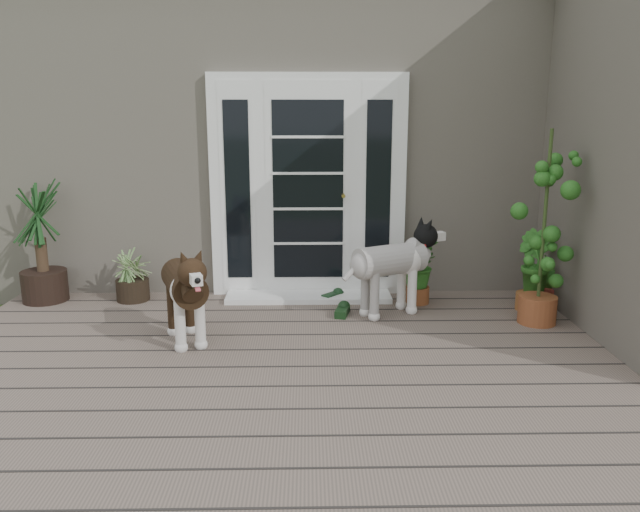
{
  "coord_description": "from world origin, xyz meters",
  "views": [
    {
      "loc": [
        -0.2,
        -3.45,
        1.9
      ],
      "look_at": [
        -0.1,
        1.75,
        0.7
      ],
      "focal_mm": 34.95,
      "sensor_mm": 36.0,
      "label": 1
    }
  ],
  "objects": [
    {
      "name": "deck",
      "position": [
        0.0,
        0.4,
        0.06
      ],
      "size": [
        6.2,
        4.6,
        0.12
      ],
      "primitive_type": "cube",
      "color": "#6B5B4C",
      "rests_on": "ground"
    },
    {
      "name": "house_main",
      "position": [
        0.0,
        4.65,
        1.55
      ],
      "size": [
        7.4,
        4.0,
        3.1
      ],
      "primitive_type": "cube",
      "color": "#665E54",
      "rests_on": "ground"
    },
    {
      "name": "roof_main",
      "position": [
        0.0,
        4.65,
        3.2
      ],
      "size": [
        7.6,
        4.2,
        0.2
      ],
      "primitive_type": "cube",
      "color": "#2D2826",
      "rests_on": "house_main"
    },
    {
      "name": "door_unit",
      "position": [
        -0.2,
        2.6,
        1.19
      ],
      "size": [
        1.9,
        0.14,
        2.15
      ],
      "primitive_type": "cube",
      "color": "white",
      "rests_on": "deck"
    },
    {
      "name": "door_step",
      "position": [
        -0.2,
        2.4,
        0.14
      ],
      "size": [
        1.6,
        0.4,
        0.05
      ],
      "primitive_type": "cube",
      "color": "white",
      "rests_on": "deck"
    },
    {
      "name": "brindle_dog",
      "position": [
        -1.17,
        1.25,
        0.47
      ],
      "size": [
        0.64,
        0.92,
        0.71
      ],
      "primitive_type": null,
      "rotation": [
        0.0,
        0.0,
        3.51
      ],
      "color": "#322012",
      "rests_on": "deck"
    },
    {
      "name": "white_dog",
      "position": [
        0.53,
        1.91,
        0.49
      ],
      "size": [
        0.96,
        0.75,
        0.73
      ],
      "primitive_type": null,
      "rotation": [
        0.0,
        0.0,
        -1.08
      ],
      "color": "silver",
      "rests_on": "deck"
    },
    {
      "name": "spider_plant",
      "position": [
        -1.9,
        2.39,
        0.4
      ],
      "size": [
        0.53,
        0.53,
        0.56
      ],
      "primitive_type": null,
      "rotation": [
        0.0,
        0.0,
        0.03
      ],
      "color": "#83955B",
      "rests_on": "deck"
    },
    {
      "name": "yucca",
      "position": [
        -2.75,
        2.39,
        0.71
      ],
      "size": [
        0.89,
        0.89,
        1.17
      ],
      "primitive_type": null,
      "rotation": [
        0.0,
        0.0,
        0.1
      ],
      "color": "black",
      "rests_on": "deck"
    },
    {
      "name": "herb_a",
      "position": [
        0.83,
        2.25,
        0.38
      ],
      "size": [
        0.56,
        0.56,
        0.52
      ],
      "primitive_type": "imported",
      "rotation": [
        0.0,
        0.0,
        1.06
      ],
      "color": "#1B6122",
      "rests_on": "deck"
    },
    {
      "name": "herb_b",
      "position": [
        1.85,
        2.01,
        0.39
      ],
      "size": [
        0.46,
        0.46,
        0.53
      ],
      "primitive_type": "imported",
      "rotation": [
        0.0,
        0.0,
        1.94
      ],
      "color": "#1A5D20",
      "rests_on": "deck"
    },
    {
      "name": "herb_c",
      "position": [
        2.12,
        2.25,
        0.37
      ],
      "size": [
        0.33,
        0.33,
        0.49
      ],
      "primitive_type": "imported",
      "rotation": [
        0.0,
        0.0,
        4.75
      ],
      "color": "#235B1A",
      "rests_on": "deck"
    },
    {
      "name": "sapling",
      "position": [
        1.78,
        1.65,
        0.98
      ],
      "size": [
        0.55,
        0.55,
        1.72
      ],
      "primitive_type": null,
      "rotation": [
        0.0,
        0.0,
        -0.1
      ],
      "color": "#19591D",
      "rests_on": "deck"
    },
    {
      "name": "clog_left",
      "position": [
        0.1,
        1.89,
        0.16
      ],
      "size": [
        0.2,
        0.32,
        0.09
      ],
      "primitive_type": null,
      "rotation": [
        0.0,
        0.0,
        -0.23
      ],
      "color": "black",
      "rests_on": "deck"
    },
    {
      "name": "clog_right",
      "position": [
        0.04,
        2.37,
        0.16
      ],
      "size": [
        0.28,
        0.29,
        0.08
      ],
      "primitive_type": null,
      "rotation": [
        0.0,
        0.0,
        -0.74
      ],
      "color": "#143419",
      "rests_on": "deck"
    }
  ]
}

